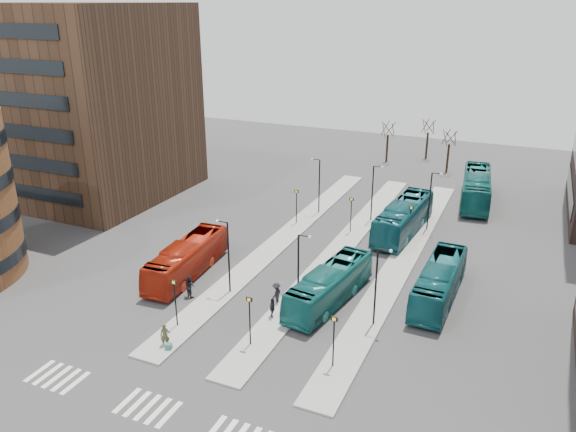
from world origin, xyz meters
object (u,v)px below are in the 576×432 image
at_px(teal_bus_d, 476,188).
at_px(commuter_a, 190,286).
at_px(teal_bus_c, 439,282).
at_px(commuter_b, 272,308).
at_px(teal_bus_a, 330,285).
at_px(suitcase, 169,347).
at_px(commuter_c, 276,293).
at_px(red_bus, 187,259).
at_px(teal_bus_b, 403,218).
at_px(traveller, 165,336).

distance_m(teal_bus_d, commuter_a, 37.35).
relative_size(teal_bus_c, commuter_b, 6.46).
bearing_deg(commuter_a, teal_bus_a, -138.76).
distance_m(commuter_a, commuter_b, 7.48).
height_order(suitcase, commuter_c, commuter_c).
height_order(red_bus, teal_bus_d, teal_bus_d).
xyz_separation_m(teal_bus_d, commuter_b, (-10.64, -32.98, -0.95)).
bearing_deg(commuter_a, teal_bus_c, -135.12).
distance_m(teal_bus_b, commuter_c, 19.05).
relative_size(red_bus, teal_bus_b, 0.89).
distance_m(red_bus, teal_bus_d, 35.87).
distance_m(teal_bus_c, commuter_b, 13.44).
bearing_deg(teal_bus_c, traveller, -136.46).
relative_size(red_bus, teal_bus_d, 0.85).
bearing_deg(teal_bus_a, teal_bus_b, 91.26).
height_order(teal_bus_b, commuter_c, teal_bus_b).
bearing_deg(commuter_c, commuter_b, 22.42).
height_order(teal_bus_c, teal_bus_d, teal_bus_d).
height_order(suitcase, commuter_b, commuter_b).
xyz_separation_m(suitcase, teal_bus_a, (7.68, 10.64, 1.21)).
distance_m(red_bus, teal_bus_c, 21.04).
distance_m(teal_bus_b, commuter_a, 23.54).
relative_size(teal_bus_b, commuter_b, 7.27).
relative_size(teal_bus_d, commuter_a, 7.05).
height_order(teal_bus_b, teal_bus_c, teal_bus_b).
bearing_deg(teal_bus_d, commuter_c, -115.90).
xyz_separation_m(commuter_a, commuter_c, (6.82, 1.76, -0.01)).
bearing_deg(commuter_b, teal_bus_d, -40.16).
bearing_deg(traveller, teal_bus_d, 40.14).
height_order(commuter_a, commuter_b, commuter_a).
xyz_separation_m(teal_bus_a, teal_bus_d, (7.60, 28.98, 0.31)).
xyz_separation_m(teal_bus_a, commuter_b, (-3.04, -4.01, -0.64)).
relative_size(suitcase, teal_bus_a, 0.05).
height_order(suitcase, teal_bus_a, teal_bus_a).
distance_m(teal_bus_a, teal_bus_b, 16.37).
bearing_deg(traveller, suitcase, -62.18).
relative_size(red_bus, teal_bus_c, 1.01).
bearing_deg(commuter_c, traveller, -23.07).
bearing_deg(commuter_c, teal_bus_d, 164.92).
xyz_separation_m(red_bus, teal_bus_a, (12.83, 0.51, -0.04)).
xyz_separation_m(suitcase, teal_bus_b, (9.69, 26.89, 1.43)).
relative_size(suitcase, red_bus, 0.05).
xyz_separation_m(suitcase, teal_bus_c, (15.40, 14.67, 1.24)).
relative_size(teal_bus_a, commuter_b, 6.34).
bearing_deg(teal_bus_d, commuter_a, -124.84).
bearing_deg(suitcase, commuter_a, 95.59).
distance_m(teal_bus_d, commuter_c, 32.90).
bearing_deg(suitcase, red_bus, 100.42).
height_order(suitcase, teal_bus_b, teal_bus_b).
relative_size(teal_bus_c, commuter_c, 6.00).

